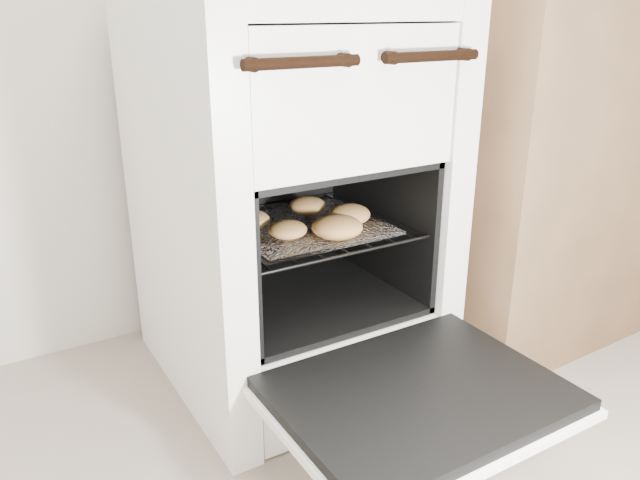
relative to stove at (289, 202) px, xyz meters
The scene contains 6 objects.
stove is the anchor object (origin of this frame).
oven_door 0.57m from the stove, 90.00° to the right, with size 0.54×0.42×0.04m.
oven_rack 0.08m from the stove, 90.00° to the right, with size 0.44×0.42×0.01m.
foil_sheet 0.09m from the stove, 90.00° to the right, with size 0.34×0.30×0.01m, color white.
baked_rolls 0.12m from the stove, 88.37° to the right, with size 0.31×0.30×0.05m.
counter 0.82m from the stove, ahead, with size 0.91×0.61×0.91m, color brown.
Camera 1 is at (-0.62, -0.10, 0.89)m, focal length 35.00 mm.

